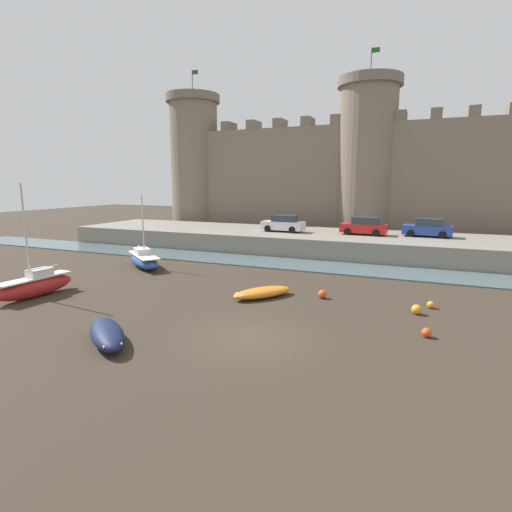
# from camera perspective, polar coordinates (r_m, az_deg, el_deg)

# --- Properties ---
(ground_plane) EXTENTS (160.00, 160.00, 0.00)m
(ground_plane) POSITION_cam_1_polar(r_m,az_deg,el_deg) (17.27, -0.89, -11.59)
(ground_plane) COLOR #382D23
(water_channel) EXTENTS (80.00, 4.50, 0.10)m
(water_channel) POSITION_cam_1_polar(r_m,az_deg,el_deg) (31.33, 10.51, -1.57)
(water_channel) COLOR slate
(water_channel) RESTS_ON ground
(quay_road) EXTENTS (56.64, 10.00, 1.75)m
(quay_road) POSITION_cam_1_polar(r_m,az_deg,el_deg) (38.20, 12.92, 1.75)
(quay_road) COLOR gray
(quay_road) RESTS_ON ground
(castle) EXTENTS (51.59, 6.95, 20.66)m
(castle) POSITION_cam_1_polar(r_m,az_deg,el_deg) (47.48, 15.42, 11.78)
(castle) COLOR #7A6B5B
(castle) RESTS_ON ground
(sailboat_near_channel_right) EXTENTS (5.24, 4.55, 5.54)m
(sailboat_near_channel_right) POSITION_cam_1_polar(r_m,az_deg,el_deg) (32.11, -15.74, -0.51)
(sailboat_near_channel_right) COLOR #234793
(sailboat_near_channel_right) RESTS_ON ground
(rowboat_midflat_right) EXTENTS (3.27, 3.72, 0.58)m
(rowboat_midflat_right) POSITION_cam_1_polar(r_m,az_deg,el_deg) (22.88, 0.94, -5.21)
(rowboat_midflat_right) COLOR orange
(rowboat_midflat_right) RESTS_ON ground
(rowboat_near_channel_left) EXTENTS (3.69, 3.33, 0.80)m
(rowboat_near_channel_left) POSITION_cam_1_polar(r_m,az_deg,el_deg) (17.67, -20.53, -10.33)
(rowboat_near_channel_left) COLOR #141E3D
(rowboat_near_channel_left) RESTS_ON ground
(sailboat_foreground_left) EXTENTS (1.43, 4.82, 6.44)m
(sailboat_foreground_left) POSITION_cam_1_polar(r_m,az_deg,el_deg) (26.26, -28.98, -3.68)
(sailboat_foreground_left) COLOR red
(sailboat_foreground_left) RESTS_ON ground
(mooring_buoy_off_centre) EXTENTS (0.49, 0.49, 0.49)m
(mooring_buoy_off_centre) POSITION_cam_1_polar(r_m,az_deg,el_deg) (23.04, 9.48, -5.40)
(mooring_buoy_off_centre) COLOR #E04C1E
(mooring_buoy_off_centre) RESTS_ON ground
(mooring_buoy_near_shore) EXTENTS (0.50, 0.50, 0.50)m
(mooring_buoy_near_shore) POSITION_cam_1_polar(r_m,az_deg,el_deg) (21.60, 21.95, -7.10)
(mooring_buoy_near_shore) COLOR orange
(mooring_buoy_near_shore) RESTS_ON ground
(mooring_buoy_near_channel) EXTENTS (0.41, 0.41, 0.41)m
(mooring_buoy_near_channel) POSITION_cam_1_polar(r_m,az_deg,el_deg) (18.71, 23.19, -10.02)
(mooring_buoy_near_channel) COLOR #E04C1E
(mooring_buoy_near_channel) RESTS_ON ground
(mooring_buoy_mid_mud) EXTENTS (0.38, 0.38, 0.38)m
(mooring_buoy_mid_mud) POSITION_cam_1_polar(r_m,az_deg,el_deg) (22.91, 23.69, -6.39)
(mooring_buoy_mid_mud) COLOR orange
(mooring_buoy_mid_mud) RESTS_ON ground
(car_quay_centre_west) EXTENTS (4.19, 2.05, 1.62)m
(car_quay_centre_west) POSITION_cam_1_polar(r_m,az_deg,el_deg) (38.47, 23.34, 3.70)
(car_quay_centre_west) COLOR #263F99
(car_quay_centre_west) RESTS_ON quay_road
(car_quay_west) EXTENTS (4.19, 2.05, 1.62)m
(car_quay_west) POSITION_cam_1_polar(r_m,az_deg,el_deg) (39.11, 3.94, 4.62)
(car_quay_west) COLOR silver
(car_quay_west) RESTS_ON quay_road
(car_quay_east) EXTENTS (4.19, 2.05, 1.62)m
(car_quay_east) POSITION_cam_1_polar(r_m,az_deg,el_deg) (38.05, 15.18, 4.12)
(car_quay_east) COLOR red
(car_quay_east) RESTS_ON quay_road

